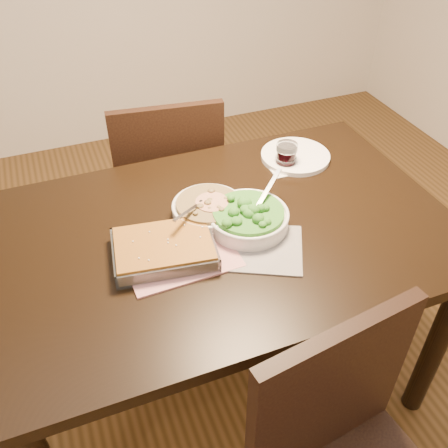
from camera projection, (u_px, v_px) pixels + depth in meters
name	position (u px, v px, depth m)	size (l,w,h in m)	color
ground	(222.00, 374.00, 1.97)	(4.00, 4.00, 0.00)	#422C12
table	(221.00, 252.00, 1.55)	(1.40, 0.90, 0.75)	black
magazine_a	(180.00, 255.00, 1.40)	(0.31, 0.23, 0.01)	#C33746
magazine_b	(250.00, 247.00, 1.42)	(0.29, 0.21, 0.01)	#23232B
coaster	(285.00, 166.00, 1.75)	(0.13, 0.13, 0.00)	white
stew_bowl	(208.00, 209.00, 1.51)	(0.22, 0.22, 0.09)	silver
broccoli_bowl	(248.00, 218.00, 1.48)	(0.24, 0.24, 0.09)	silver
baking_dish	(164.00, 249.00, 1.38)	(0.31, 0.24, 0.05)	silver
wine_tumbler	(286.00, 154.00, 1.72)	(0.07, 0.07, 0.08)	black
dinner_plate	(295.00, 156.00, 1.79)	(0.25, 0.25, 0.02)	white
chair_far	(168.00, 182.00, 2.11)	(0.47, 0.47, 0.90)	black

